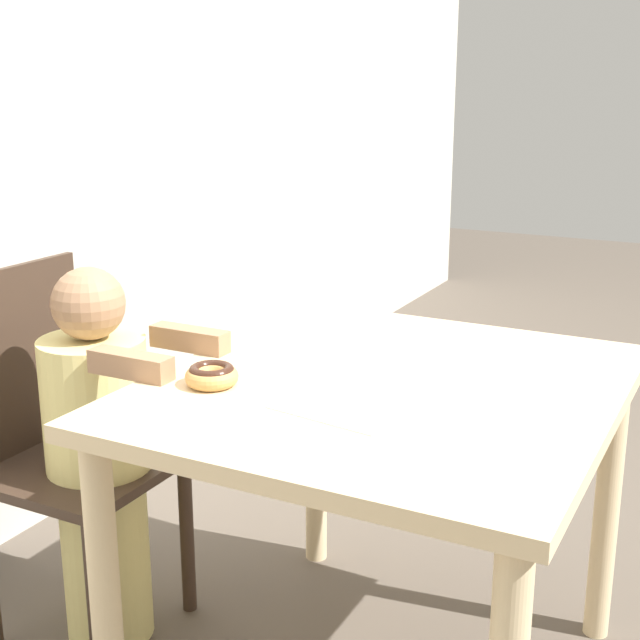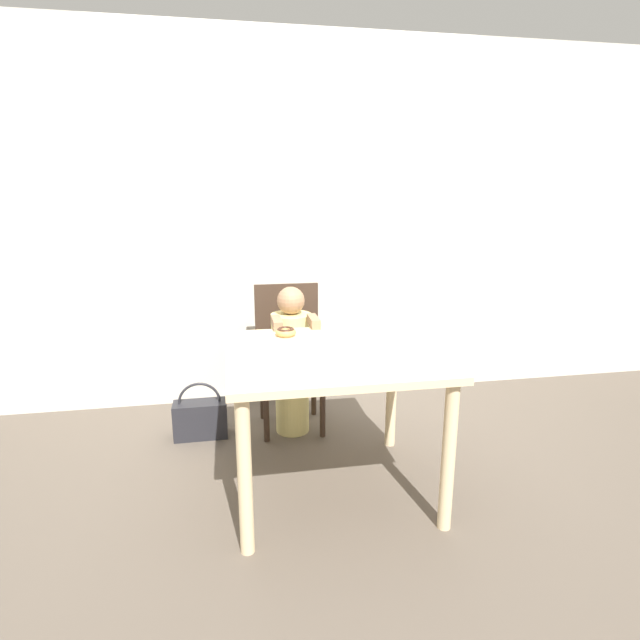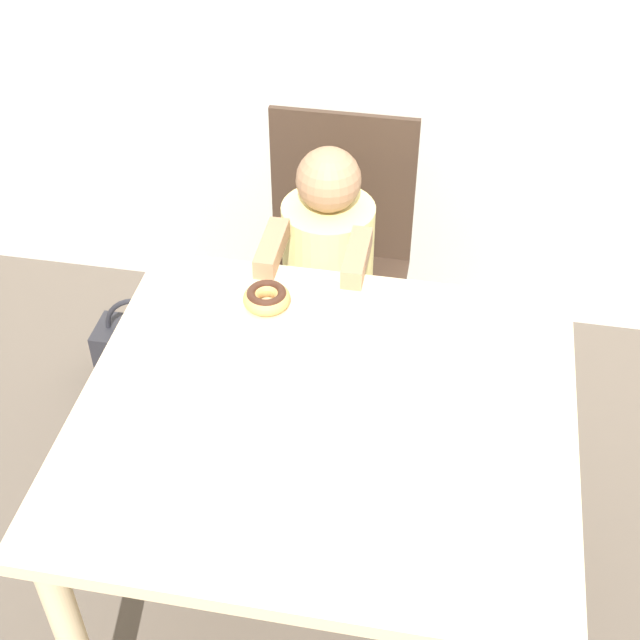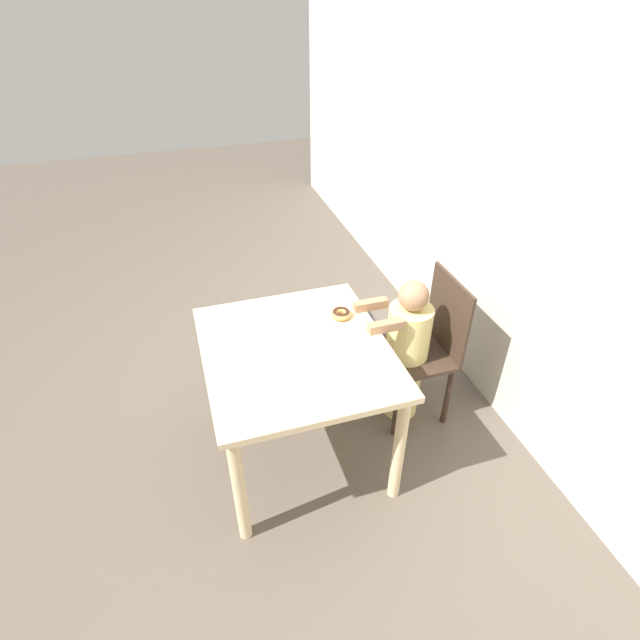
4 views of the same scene
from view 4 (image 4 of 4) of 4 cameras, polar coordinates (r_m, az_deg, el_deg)
name	(u,v)px [view 4 (image 4 of 4)]	position (r m, az deg, el deg)	size (l,w,h in m)	color
ground_plane	(299,448)	(2.98, -2.37, -14.36)	(12.00, 12.00, 0.00)	brown
wall_back	(542,219)	(2.74, 24.04, 10.46)	(8.00, 0.05, 2.50)	beige
dining_table	(296,365)	(2.53, -2.72, -5.14)	(1.00, 0.90, 0.74)	beige
chair	(425,347)	(2.96, 11.86, -3.06)	(0.41, 0.39, 0.91)	#38281E
child_figure	(406,352)	(2.91, 9.76, -3.59)	(0.26, 0.42, 0.93)	#E0D17F
donut	(341,313)	(2.66, 2.42, 0.75)	(0.11, 0.11, 0.04)	tan
napkin	(290,331)	(2.57, -3.46, -1.25)	(0.27, 0.27, 0.00)	white
handbag	(369,340)	(3.53, 5.59, -2.26)	(0.32, 0.14, 0.36)	#232328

